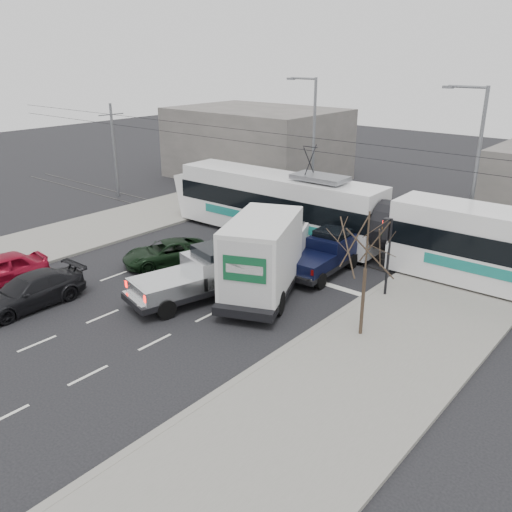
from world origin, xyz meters
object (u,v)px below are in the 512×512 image
Objects in this scene: box_truck at (266,255)px; navy_pickup at (326,253)px; bare_tree at (367,247)px; silver_pickup at (203,274)px; street_lamp_near at (473,164)px; tram at (388,227)px; street_lamp_far at (311,138)px; dark_car at (29,291)px; green_car at (167,253)px; traffic_signal at (387,240)px.

box_truck reaches higher than navy_pickup.
bare_tree reaches higher than silver_pickup.
street_lamp_near is 5.47m from tram.
box_truck is at bearing -63.62° from street_lamp_far.
navy_pickup is (-4.45, -6.78, -4.07)m from street_lamp_near.
street_lamp_near reaches higher than bare_tree.
navy_pickup is at bearing -123.30° from street_lamp_near.
bare_tree is 11.58m from street_lamp_near.
tram is 3.77m from navy_pickup.
street_lamp_near is 15.18m from silver_pickup.
street_lamp_far reaches higher than tram.
dark_car is at bearing -151.13° from bare_tree.
box_truck is 10.55m from dark_car.
silver_pickup reaches higher than green_car.
tram is 11.67m from green_car.
street_lamp_near is 1.36× the size of silver_pickup.
street_lamp_far is at bearing 146.05° from tram.
traffic_signal is at bearing -65.69° from tram.
street_lamp_near is at bearing 53.46° from navy_pickup.
silver_pickup is at bearing -139.90° from traffic_signal.
street_lamp_near reaches higher than navy_pickup.
green_car is (-11.77, 0.32, -3.16)m from bare_tree.
tram is 6.04× the size of green_car.
street_lamp_far is 10.83m from tram.
street_lamp_near is 1.76× the size of navy_pickup.
street_lamp_far is 11.97m from navy_pickup.
navy_pickup is (2.67, 6.02, -0.09)m from silver_pickup.
street_lamp_far is at bearing 138.28° from traffic_signal.
box_truck is (-2.48, -7.09, -0.14)m from tram.
street_lamp_far is at bearing 113.98° from green_car.
street_lamp_near is (0.84, 7.50, 2.37)m from traffic_signal.
street_lamp_far is 20.90m from dark_car.
dark_car is at bearing -72.20° from green_car.
tram is (-2.75, -3.56, -3.11)m from street_lamp_near.
tram is at bearing 115.82° from traffic_signal.
silver_pickup is at bearing -155.24° from box_truck.
traffic_signal is 0.40× the size of street_lamp_far.
navy_pickup is at bearing 168.71° from traffic_signal.
green_car is at bearing -151.22° from navy_pickup.
bare_tree is at bearing 24.25° from silver_pickup.
silver_pickup is 1.35× the size of dark_car.
bare_tree is at bearing -70.58° from tram.
street_lamp_far reaches higher than navy_pickup.
traffic_signal reaches higher than navy_pickup.
traffic_signal is at bearing 54.43° from silver_pickup.
box_truck is 6.40m from green_car.
green_car is (-7.03, -4.40, -0.41)m from navy_pickup.
navy_pickup is (-3.61, 0.72, -1.70)m from traffic_signal.
bare_tree is 1.02× the size of dark_car.
tram is (-1.91, 3.94, -0.74)m from traffic_signal.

